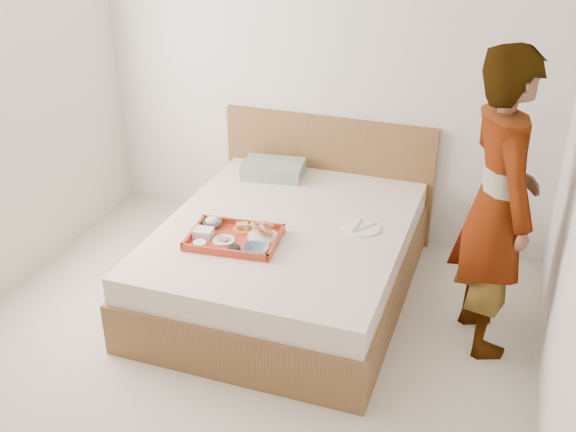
# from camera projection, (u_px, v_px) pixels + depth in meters

# --- Properties ---
(ground) EXTENTS (3.50, 4.00, 0.01)m
(ground) POSITION_uv_depth(u_px,v_px,m) (216.00, 381.00, 3.95)
(ground) COLOR beige
(ground) RESTS_ON ground
(wall_back) EXTENTS (3.50, 0.01, 2.60)m
(wall_back) POSITION_uv_depth(u_px,v_px,m) (322.00, 69.00, 5.02)
(wall_back) COLOR silver
(wall_back) RESTS_ON ground
(bed) EXTENTS (1.65, 2.00, 0.53)m
(bed) POSITION_uv_depth(u_px,v_px,m) (286.00, 259.00, 4.64)
(bed) COLOR brown
(bed) RESTS_ON ground
(headboard) EXTENTS (1.65, 0.06, 0.95)m
(headboard) POSITION_uv_depth(u_px,v_px,m) (327.00, 175.00, 5.36)
(headboard) COLOR brown
(headboard) RESTS_ON ground
(pillow) EXTENTS (0.49, 0.36, 0.11)m
(pillow) POSITION_uv_depth(u_px,v_px,m) (273.00, 169.00, 5.19)
(pillow) COLOR gray
(pillow) RESTS_ON bed
(tray) EXTENTS (0.60, 0.46, 0.05)m
(tray) POSITION_uv_depth(u_px,v_px,m) (234.00, 237.00, 4.31)
(tray) COLOR #B84B24
(tray) RESTS_ON bed
(prawn_plate) EXTENTS (0.21, 0.21, 0.01)m
(prawn_plate) POSITION_uv_depth(u_px,v_px,m) (263.00, 237.00, 4.33)
(prawn_plate) COLOR white
(prawn_plate) RESTS_ON tray
(navy_bowl_big) EXTENTS (0.17, 0.17, 0.04)m
(navy_bowl_big) POSITION_uv_depth(u_px,v_px,m) (256.00, 250.00, 4.16)
(navy_bowl_big) COLOR #1C2847
(navy_bowl_big) RESTS_ON tray
(sauce_dish) EXTENTS (0.09, 0.09, 0.03)m
(sauce_dish) POSITION_uv_depth(u_px,v_px,m) (234.00, 249.00, 4.17)
(sauce_dish) COLOR black
(sauce_dish) RESTS_ON tray
(meat_plate) EXTENTS (0.15, 0.15, 0.01)m
(meat_plate) POSITION_uv_depth(u_px,v_px,m) (224.00, 240.00, 4.29)
(meat_plate) COLOR white
(meat_plate) RESTS_ON tray
(bread_plate) EXTENTS (0.15, 0.15, 0.01)m
(bread_plate) POSITION_uv_depth(u_px,v_px,m) (243.00, 229.00, 4.42)
(bread_plate) COLOR orange
(bread_plate) RESTS_ON tray
(salad_bowl) EXTENTS (0.13, 0.13, 0.04)m
(salad_bowl) POSITION_uv_depth(u_px,v_px,m) (212.00, 223.00, 4.46)
(salad_bowl) COLOR #1C2847
(salad_bowl) RESTS_ON tray
(plastic_tub) EXTENTS (0.13, 0.11, 0.05)m
(plastic_tub) POSITION_uv_depth(u_px,v_px,m) (203.00, 233.00, 4.33)
(plastic_tub) COLOR silver
(plastic_tub) RESTS_ON tray
(cheese_round) EXTENTS (0.09, 0.09, 0.03)m
(cheese_round) POSITION_uv_depth(u_px,v_px,m) (200.00, 244.00, 4.23)
(cheese_round) COLOR white
(cheese_round) RESTS_ON tray
(dinner_plate) EXTENTS (0.31, 0.31, 0.01)m
(dinner_plate) POSITION_uv_depth(u_px,v_px,m) (362.00, 228.00, 4.47)
(dinner_plate) COLOR white
(dinner_plate) RESTS_ON bed
(person) EXTENTS (0.67, 0.79, 1.85)m
(person) POSITION_uv_depth(u_px,v_px,m) (498.00, 205.00, 3.89)
(person) COLOR #EFE3D0
(person) RESTS_ON ground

